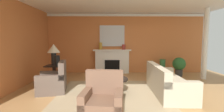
{
  "coord_description": "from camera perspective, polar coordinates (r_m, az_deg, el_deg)",
  "views": [
    {
      "loc": [
        -0.62,
        -4.98,
        1.59
      ],
      "look_at": [
        -0.54,
        1.01,
        1.0
      ],
      "focal_mm": 25.94,
      "sensor_mm": 36.0,
      "label": 1
    }
  ],
  "objects": [
    {
      "name": "side_table",
      "position": [
        6.2,
        -19.63,
        -5.77
      ],
      "size": [
        0.56,
        0.56,
        0.7
      ],
      "color": "black",
      "rests_on": "ground_plane"
    },
    {
      "name": "ground_plane",
      "position": [
        5.26,
        6.22,
        -11.99
      ],
      "size": [
        9.34,
        9.34,
        0.0
      ],
      "primitive_type": "plane",
      "color": "tan"
    },
    {
      "name": "armchair_facing_fireplace",
      "position": [
        3.4,
        -3.22,
        -16.51
      ],
      "size": [
        0.88,
        0.88,
        0.95
      ],
      "color": "brown",
      "rests_on": "ground_plane"
    },
    {
      "name": "vase_on_side_table",
      "position": [
        5.96,
        -18.79,
        -1.52
      ],
      "size": [
        0.19,
        0.19,
        0.36
      ],
      "primitive_type": "cylinder",
      "color": "black",
      "rests_on": "side_table"
    },
    {
      "name": "area_rug",
      "position": [
        5.0,
        -0.29,
        -12.82
      ],
      "size": [
        3.11,
        2.78,
        0.01
      ],
      "primitive_type": "cube",
      "color": "tan",
      "rests_on": "ground_plane"
    },
    {
      "name": "mantel_mirror",
      "position": [
        7.83,
        0.03,
        7.1
      ],
      "size": [
        1.19,
        0.04,
        1.0
      ],
      "primitive_type": "cube",
      "color": "silver"
    },
    {
      "name": "vase_mantel_right",
      "position": [
        7.69,
        4.15,
        3.19
      ],
      "size": [
        0.17,
        0.17,
        0.24
      ],
      "primitive_type": "cylinder",
      "color": "#9E3328",
      "rests_on": "fireplace"
    },
    {
      "name": "armchair_near_window",
      "position": [
        5.3,
        -19.95,
        -8.72
      ],
      "size": [
        0.93,
        0.93,
        0.95
      ],
      "color": "brown",
      "rests_on": "ground_plane"
    },
    {
      "name": "sofa",
      "position": [
        5.13,
        18.77,
        -9.27
      ],
      "size": [
        0.97,
        2.13,
        0.85
      ],
      "color": "#BCB299",
      "rests_on": "ground_plane"
    },
    {
      "name": "potted_plant",
      "position": [
        7.72,
        22.54,
        -2.98
      ],
      "size": [
        0.56,
        0.56,
        0.83
      ],
      "color": "#333333",
      "rests_on": "ground_plane"
    },
    {
      "name": "book_red_cover",
      "position": [
        4.83,
        0.38,
        -7.64
      ],
      "size": [
        0.28,
        0.19,
        0.06
      ],
      "primitive_type": "cube",
      "rotation": [
        0.0,
        0.0,
        0.2
      ],
      "color": "maroon",
      "rests_on": "coffee_table"
    },
    {
      "name": "column_white",
      "position": [
        7.56,
        30.03,
        3.67
      ],
      "size": [
        0.2,
        0.2,
        2.86
      ],
      "primitive_type": "cylinder",
      "color": "white",
      "rests_on": "ground_plane"
    },
    {
      "name": "wall_fireplace",
      "position": [
        7.95,
        3.77,
        4.46
      ],
      "size": [
        7.78,
        0.12,
        2.86
      ],
      "primitive_type": "cube",
      "color": "#CC723D",
      "rests_on": "ground_plane"
    },
    {
      "name": "wall_window",
      "position": [
        6.09,
        -30.64,
        3.35
      ],
      "size": [
        0.12,
        6.37,
        2.86
      ],
      "primitive_type": "cube",
      "color": "#CC723D",
      "rests_on": "ground_plane"
    },
    {
      "name": "vase_tall_corner",
      "position": [
        7.9,
        17.34,
        -3.64
      ],
      "size": [
        0.26,
        0.26,
        0.71
      ],
      "primitive_type": "cylinder",
      "color": "#33703D",
      "rests_on": "ground_plane"
    },
    {
      "name": "coffee_table",
      "position": [
        4.91,
        -0.3,
        -9.17
      ],
      "size": [
        1.0,
        1.0,
        0.45
      ],
      "color": "black",
      "rests_on": "ground_plane"
    },
    {
      "name": "table_lamp",
      "position": [
        6.09,
        -19.88,
        1.86
      ],
      "size": [
        0.44,
        0.44,
        0.75
      ],
      "color": "black",
      "rests_on": "side_table"
    },
    {
      "name": "vase_mantel_left",
      "position": [
        7.68,
        -4.07,
        3.54
      ],
      "size": [
        0.16,
        0.16,
        0.34
      ],
      "primitive_type": "cylinder",
      "color": "#B7892D",
      "rests_on": "fireplace"
    },
    {
      "name": "crown_moulding",
      "position": [
        7.95,
        3.88,
        14.22
      ],
      "size": [
        7.78,
        0.08,
        0.12
      ],
      "primitive_type": "cube",
      "color": "white"
    },
    {
      "name": "fireplace",
      "position": [
        7.78,
        0.04,
        -2.11
      ],
      "size": [
        1.8,
        0.35,
        1.14
      ],
      "color": "white",
      "rests_on": "ground_plane"
    }
  ]
}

